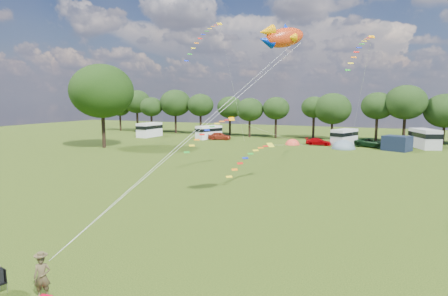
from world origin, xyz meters
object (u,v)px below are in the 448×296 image
at_px(campervan_d, 425,138).
at_px(fish_kite, 281,37).
at_px(kite_flyer, 42,277).
at_px(campervan_b, 209,132).
at_px(car_d, 372,143).
at_px(campervan_c, 344,136).
at_px(tent_orange, 292,145).
at_px(big_tree, 102,91).
at_px(campervan_a, 149,129).
at_px(car_a, 220,136).
at_px(tent_greyblue, 343,149).
at_px(car_c, 318,142).

bearing_deg(campervan_d, fish_kite, 144.28).
bearing_deg(kite_flyer, campervan_b, 74.82).
relative_size(car_d, campervan_c, 0.94).
distance_m(kite_flyer, fish_kite, 18.29).
relative_size(tent_orange, fish_kite, 0.88).
bearing_deg(big_tree, campervan_a, 101.62).
height_order(car_a, campervan_b, campervan_b).
height_order(car_d, kite_flyer, kite_flyer).
distance_m(car_d, tent_greyblue, 5.52).
relative_size(tent_orange, kite_flyer, 1.58).
xyz_separation_m(campervan_b, fish_kite, (25.94, -42.27, 10.29)).
relative_size(campervan_c, fish_kite, 1.89).
distance_m(car_a, tent_orange, 14.86).
relative_size(car_d, tent_greyblue, 1.36).
xyz_separation_m(campervan_b, tent_orange, (17.36, -2.73, -1.37)).
distance_m(campervan_a, campervan_d, 50.82).
height_order(campervan_a, tent_orange, campervan_a).
distance_m(tent_greyblue, fish_kite, 39.52).
relative_size(car_c, car_d, 0.73).
xyz_separation_m(car_a, campervan_d, (35.03, 2.33, 0.89)).
distance_m(big_tree, campervan_d, 51.96).
height_order(campervan_a, campervan_b, campervan_a).
height_order(campervan_b, tent_greyblue, campervan_b).
relative_size(car_c, campervan_b, 0.71).
height_order(big_tree, car_d, big_tree).
relative_size(car_c, tent_orange, 1.47).
xyz_separation_m(car_d, tent_greyblue, (-4.10, -3.62, -0.74)).
bearing_deg(car_d, car_a, 111.73).
distance_m(car_c, campervan_a, 34.59).
relative_size(big_tree, car_d, 2.38).
bearing_deg(campervan_d, tent_greyblue, 96.98).
bearing_deg(tent_orange, big_tree, -148.75).
distance_m(car_c, tent_orange, 4.36).
xyz_separation_m(car_a, campervan_c, (22.79, 1.59, 0.70)).
height_order(campervan_b, campervan_c, campervan_c).
height_order(big_tree, kite_flyer, big_tree).
height_order(big_tree, tent_greyblue, big_tree).
distance_m(car_d, kite_flyer, 55.85).
xyz_separation_m(kite_flyer, fish_kite, (5.76, 13.58, 10.81)).
relative_size(big_tree, kite_flyer, 7.59).
distance_m(campervan_d, tent_greyblue, 13.36).
distance_m(campervan_b, tent_orange, 17.62).
distance_m(car_a, campervan_c, 22.85).
bearing_deg(campervan_b, car_a, -81.06).
height_order(car_a, campervan_d, campervan_d).
xyz_separation_m(tent_orange, tent_greyblue, (8.58, -1.78, -0.00)).
relative_size(car_a, tent_greyblue, 1.08).
xyz_separation_m(car_c, campervan_b, (-21.53, 1.63, 0.78)).
bearing_deg(big_tree, campervan_d, 23.67).
xyz_separation_m(campervan_a, campervan_b, (13.05, 1.33, -0.17)).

